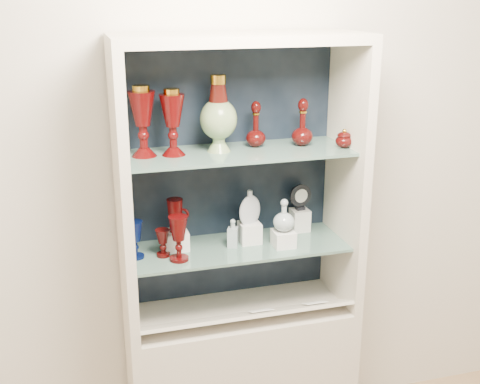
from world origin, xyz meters
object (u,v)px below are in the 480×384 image
object	(u,v)px
ruby_decanter_b	(303,121)
cameo_medallion	(300,197)
pedestal_lamp_right	(143,121)
lidded_bowl	(344,138)
ruby_goblet_tall	(179,238)
clear_square_bottle	(233,233)
ruby_pitcher	(175,215)
enamel_urn	(218,114)
cobalt_goblet	(135,240)
ruby_decanter_a	(256,121)
clear_round_decanter	(284,216)
ruby_goblet_small	(163,243)
flat_flask	(250,206)
pedestal_lamp_left	(173,122)

from	to	relation	value
ruby_decanter_b	cameo_medallion	bearing A→B (deg)	67.15
pedestal_lamp_right	lidded_bowl	size ratio (longest dim) A/B	3.44
ruby_goblet_tall	clear_square_bottle	distance (m)	0.26
ruby_goblet_tall	ruby_pitcher	distance (m)	0.13
enamel_urn	cameo_medallion	distance (m)	0.58
cobalt_goblet	ruby_decanter_a	bearing A→B (deg)	6.53
ruby_pitcher	ruby_decanter_a	bearing A→B (deg)	23.24
pedestal_lamp_right	clear_round_decanter	bearing A→B (deg)	-8.44
lidded_bowl	ruby_goblet_small	bearing A→B (deg)	176.98
enamel_urn	ruby_goblet_small	size ratio (longest dim) A/B	2.64
clear_square_bottle	flat_flask	size ratio (longest dim) A/B	0.83
ruby_goblet_tall	clear_round_decanter	xyz separation A→B (m)	(0.46, 0.02, 0.04)
ruby_goblet_small	clear_round_decanter	size ratio (longest dim) A/B	0.86
ruby_decanter_a	cobalt_goblet	size ratio (longest dim) A/B	1.36
lidded_bowl	flat_flask	xyz separation A→B (m)	(-0.38, 0.09, -0.29)
pedestal_lamp_left	ruby_decanter_b	world-z (taller)	pedestal_lamp_left
ruby_decanter_a	ruby_goblet_small	xyz separation A→B (m)	(-0.42, -0.08, -0.47)
pedestal_lamp_left	pedestal_lamp_right	bearing A→B (deg)	172.90
ruby_decanter_a	cameo_medallion	xyz separation A→B (m)	(0.23, 0.04, -0.37)
ruby_pitcher	cameo_medallion	distance (m)	0.58
pedestal_lamp_right	ruby_decanter_a	size ratio (longest dim) A/B	1.30
ruby_decanter_b	cobalt_goblet	xyz separation A→B (m)	(-0.73, -0.03, -0.45)
ruby_decanter_a	cobalt_goblet	distance (m)	0.70
enamel_urn	clear_round_decanter	size ratio (longest dim) A/B	2.26
ruby_decanter_a	ruby_decanter_b	world-z (taller)	ruby_decanter_a
pedestal_lamp_right	clear_round_decanter	xyz separation A→B (m)	(0.57, -0.08, -0.42)
clear_square_bottle	pedestal_lamp_left	bearing A→B (deg)	176.23
ruby_decanter_a	flat_flask	bearing A→B (deg)	-137.57
ruby_decanter_a	ruby_goblet_tall	bearing A→B (deg)	-160.03
enamel_urn	cameo_medallion	xyz separation A→B (m)	(0.39, 0.07, -0.41)
ruby_decanter_b	flat_flask	world-z (taller)	ruby_decanter_b
pedestal_lamp_right	ruby_pitcher	world-z (taller)	pedestal_lamp_right
ruby_pitcher	clear_round_decanter	bearing A→B (deg)	8.44
ruby_decanter_b	ruby_pitcher	distance (m)	0.67
pedestal_lamp_right	cobalt_goblet	bearing A→B (deg)	-151.65
ruby_goblet_small	cameo_medallion	bearing A→B (deg)	10.27
ruby_decanter_b	clear_round_decanter	size ratio (longest dim) A/B	1.55
ruby_goblet_tall	flat_flask	distance (m)	0.35
cobalt_goblet	cameo_medallion	size ratio (longest dim) A/B	1.28
ruby_pitcher	clear_square_bottle	size ratio (longest dim) A/B	1.13
ruby_pitcher	pedestal_lamp_right	bearing A→B (deg)	-152.81
clear_square_bottle	cameo_medallion	bearing A→B (deg)	16.28
ruby_goblet_small	cameo_medallion	xyz separation A→B (m)	(0.65, 0.12, 0.10)
ruby_goblet_small	flat_flask	distance (m)	0.40
cobalt_goblet	clear_square_bottle	size ratio (longest dim) A/B	1.26
flat_flask	ruby_pitcher	bearing A→B (deg)	157.45
cameo_medallion	ruby_decanter_a	bearing A→B (deg)	-177.40
clear_square_bottle	pedestal_lamp_right	bearing A→B (deg)	175.14
pedestal_lamp_left	cobalt_goblet	world-z (taller)	pedestal_lamp_left
lidded_bowl	ruby_goblet_small	world-z (taller)	lidded_bowl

